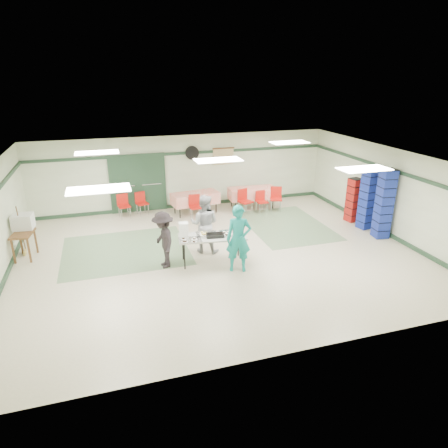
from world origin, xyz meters
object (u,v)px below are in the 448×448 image
object	(u,v)px
chair_d	(195,204)
broom	(21,229)
volunteer_teal	(239,239)
volunteer_grey	(204,224)
chair_a	(261,199)
chair_b	(244,199)
printer_table	(23,237)
dining_table_b	(195,198)
chair_loose_a	(141,201)
office_printer	(23,222)
dining_table_a	(252,193)
serving_table	(212,238)
crate_stack_blue_a	(367,199)
crate_stack_blue_b	(384,204)
volunteer_dark	(164,240)
crate_stack_red	(354,200)
chair_loose_b	(123,203)
chair_c	(276,196)

from	to	relation	value
chair_d	broom	distance (m)	5.47
volunteer_teal	volunteer_grey	size ratio (longest dim) A/B	1.04
chair_a	volunteer_grey	bearing A→B (deg)	-138.83
chair_b	printer_table	distance (m)	7.22
dining_table_b	chair_loose_a	world-z (taller)	chair_loose_a
volunteer_teal	office_printer	size ratio (longest dim) A/B	3.32
dining_table_a	volunteer_grey	bearing A→B (deg)	-125.37
chair_d	office_printer	size ratio (longest dim) A/B	1.62
volunteer_teal	dining_table_a	size ratio (longest dim) A/B	0.97
volunteer_grey	office_printer	distance (m)	5.01
volunteer_teal	printer_table	xyz separation A→B (m)	(-5.36, 2.39, -0.25)
dining_table_a	office_printer	world-z (taller)	office_printer
volunteer_grey	chair_loose_a	bearing A→B (deg)	-43.62
chair_d	dining_table_b	bearing A→B (deg)	74.87
volunteer_grey	chair_d	distance (m)	2.82
serving_table	dining_table_b	size ratio (longest dim) A/B	1.05
volunteer_grey	chair_d	bearing A→B (deg)	-71.00
chair_b	printer_table	bearing A→B (deg)	174.19
dining_table_a	printer_table	xyz separation A→B (m)	(-7.54, -2.33, 0.05)
chair_a	serving_table	bearing A→B (deg)	-131.85
volunteer_grey	broom	xyz separation A→B (m)	(-4.90, 1.34, -0.10)
serving_table	broom	bearing A→B (deg)	164.47
crate_stack_blue_a	crate_stack_blue_b	distance (m)	0.81
chair_b	volunteer_dark	bearing A→B (deg)	-155.20
dining_table_b	chair_loose_a	distance (m)	1.94
volunteer_grey	crate_stack_blue_a	xyz separation A→B (m)	(5.48, 0.24, 0.17)
crate_stack_blue_a	office_printer	distance (m)	10.36
crate_stack_red	office_printer	distance (m)	10.31
printer_table	chair_b	bearing A→B (deg)	22.62
volunteer_teal	printer_table	size ratio (longest dim) A/B	2.08
chair_loose_b	printer_table	distance (m)	3.84
dining_table_b	broom	bearing A→B (deg)	-168.04
dining_table_a	crate_stack_blue_a	bearing A→B (deg)	-44.65
volunteer_grey	crate_stack_blue_b	world-z (taller)	crate_stack_blue_b
office_printer	crate_stack_red	bearing A→B (deg)	2.83
chair_b	crate_stack_red	xyz separation A→B (m)	(3.29, -1.83, 0.19)
volunteer_teal	chair_c	xyz separation A→B (m)	(2.89, 4.15, -0.33)
volunteer_dark	dining_table_b	size ratio (longest dim) A/B	0.86
volunteer_grey	crate_stack_blue_a	distance (m)	5.49
serving_table	chair_b	world-z (taller)	chair_b
crate_stack_blue_b	crate_stack_blue_a	bearing A→B (deg)	90.00
crate_stack_blue_a	crate_stack_blue_b	bearing A→B (deg)	-90.00
chair_b	crate_stack_red	world-z (taller)	crate_stack_red
printer_table	broom	distance (m)	0.35
volunteer_grey	crate_stack_red	xyz separation A→B (m)	(5.48, 0.95, -0.09)
serving_table	printer_table	world-z (taller)	serving_table
serving_table	chair_c	size ratio (longest dim) A/B	2.09
dining_table_a	chair_loose_b	distance (m)	4.73
volunteer_teal	volunteer_dark	bearing A→B (deg)	174.88
volunteer_grey	chair_loose_b	distance (m)	4.16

